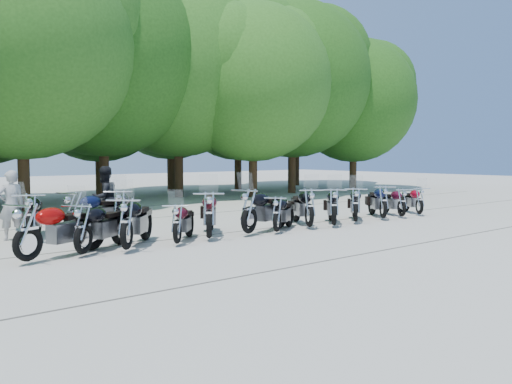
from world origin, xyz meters
TOP-DOWN VIEW (x-y plane):
  - ground at (0.00, 0.00)m, footprint 90.00×90.00m
  - tree_3 at (-3.57, 11.24)m, footprint 8.70×8.70m
  - tree_4 at (0.54, 13.09)m, footprint 9.13×9.13m
  - tree_5 at (4.61, 13.20)m, footprint 9.04×9.04m
  - tree_6 at (7.55, 10.82)m, footprint 8.00×8.00m
  - tree_7 at (11.20, 11.78)m, footprint 8.79×8.79m
  - tree_8 at (15.83, 11.20)m, footprint 7.53×7.53m
  - tree_12 at (1.80, 16.47)m, footprint 7.88×7.88m
  - tree_13 at (6.69, 17.47)m, footprint 8.31×8.31m
  - tree_14 at (10.68, 16.09)m, footprint 8.02×8.02m
  - tree_15 at (16.61, 17.02)m, footprint 9.67×9.67m
  - motorcycle_0 at (-6.71, 0.54)m, footprint 2.56×1.69m
  - motorcycle_1 at (-5.54, 0.63)m, footprint 2.25×1.93m
  - motorcycle_2 at (-4.60, 0.48)m, footprint 2.20×2.33m
  - motorcycle_3 at (-3.27, 0.52)m, footprint 1.85×1.89m
  - motorcycle_4 at (-2.24, 0.66)m, footprint 2.10×2.49m
  - motorcycle_5 at (-0.96, 0.64)m, footprint 2.67×1.65m
  - motorcycle_6 at (-0.10, 0.46)m, footprint 2.08×1.69m
  - motorcycle_7 at (1.26, 0.57)m, footprint 1.85×2.43m
  - motorcycle_8 at (2.08, 0.34)m, footprint 2.18×2.19m
  - motorcycle_9 at (3.25, 0.48)m, footprint 2.20×2.04m
  - motorcycle_10 at (4.69, 0.51)m, footprint 2.02×2.25m
  - motorcycle_11 at (5.64, 0.45)m, footprint 1.60×2.08m
  - motorcycle_12 at (6.72, 0.47)m, footprint 1.70×2.00m
  - motorcycle_13 at (-5.84, 3.15)m, footprint 1.66×2.59m
  - motorcycle_14 at (-4.69, 3.29)m, footprint 2.54×1.67m
  - motorcycle_15 at (-3.50, 3.14)m, footprint 1.96×2.47m
  - rider_0 at (-6.05, 4.02)m, footprint 0.66×0.44m
  - rider_1 at (-3.43, 4.25)m, footprint 1.05×0.91m

SIDE VIEW (x-z plane):
  - ground at x=0.00m, z-range 0.00..0.00m
  - motorcycle_12 at x=6.72m, z-range 0.00..1.15m
  - motorcycle_3 at x=-3.27m, z-range 0.00..1.15m
  - motorcycle_11 at x=5.64m, z-range 0.00..1.16m
  - motorcycle_6 at x=-0.10m, z-range 0.00..1.17m
  - motorcycle_1 at x=-5.54m, z-range 0.00..1.30m
  - motorcycle_9 at x=3.25m, z-range 0.00..1.30m
  - motorcycle_10 at x=4.69m, z-range 0.00..1.31m
  - motorcycle_8 at x=2.08m, z-range 0.00..1.34m
  - motorcycle_7 at x=1.26m, z-range 0.00..1.35m
  - motorcycle_14 at x=-4.69m, z-range 0.00..1.39m
  - motorcycle_15 at x=-3.50m, z-range 0.00..1.39m
  - motorcycle_2 at x=-4.60m, z-range 0.00..1.39m
  - motorcycle_0 at x=-6.71m, z-range 0.00..1.40m
  - motorcycle_13 at x=-5.84m, z-range 0.00..1.41m
  - motorcycle_4 at x=-2.24m, z-range 0.00..1.42m
  - motorcycle_5 at x=-0.96m, z-range 0.00..1.44m
  - rider_0 at x=-6.05m, z-range 0.00..1.79m
  - rider_1 at x=-3.43m, z-range 0.00..1.85m
  - tree_8 at x=15.83m, z-range 0.85..10.10m
  - tree_12 at x=1.80m, z-range 0.89..10.56m
  - tree_6 at x=7.55m, z-range 0.90..10.72m
  - tree_14 at x=10.68m, z-range 0.91..10.75m
  - tree_13 at x=6.69m, z-range 0.94..11.14m
  - tree_3 at x=-3.57m, z-range 0.98..11.66m
  - tree_7 at x=11.20m, z-range 0.99..11.79m
  - tree_5 at x=4.61m, z-range 1.02..12.12m
  - tree_4 at x=0.54m, z-range 1.03..12.24m
  - tree_15 at x=16.61m, z-range 1.09..12.96m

